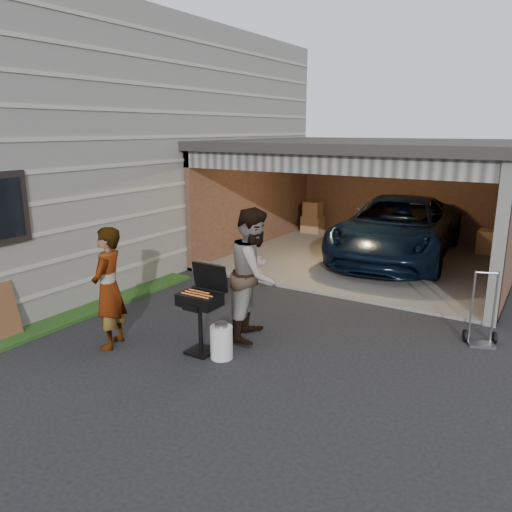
# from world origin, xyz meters

# --- Properties ---
(ground) EXTENTS (80.00, 80.00, 0.00)m
(ground) POSITION_xyz_m (0.00, 0.00, 0.00)
(ground) COLOR black
(ground) RESTS_ON ground
(house) EXTENTS (7.00, 11.00, 5.50)m
(house) POSITION_xyz_m (-6.00, 4.00, 2.75)
(house) COLOR #474744
(house) RESTS_ON ground
(groundcover_strip) EXTENTS (0.50, 8.00, 0.06)m
(groundcover_strip) POSITION_xyz_m (-2.25, -1.00, 0.03)
(groundcover_strip) COLOR #193814
(groundcover_strip) RESTS_ON ground
(garage) EXTENTS (6.80, 6.30, 2.90)m
(garage) POSITION_xyz_m (0.76, 6.79, 1.87)
(garage) COLOR #605E59
(garage) RESTS_ON ground
(minivan) EXTENTS (2.91, 5.56, 1.49)m
(minivan) POSITION_xyz_m (1.32, 6.90, 0.75)
(minivan) COLOR black
(minivan) RESTS_ON ground
(woman) EXTENTS (0.66, 0.78, 1.81)m
(woman) POSITION_xyz_m (-0.82, -0.30, 0.91)
(woman) COLOR silver
(woman) RESTS_ON ground
(man) EXTENTS (1.01, 1.16, 2.03)m
(man) POSITION_xyz_m (0.80, 1.13, 1.02)
(man) COLOR #45301B
(man) RESTS_ON ground
(bbq_grill) EXTENTS (0.58, 0.51, 1.29)m
(bbq_grill) POSITION_xyz_m (0.47, 0.23, 0.77)
(bbq_grill) COLOR black
(bbq_grill) RESTS_ON ground
(propane_tank) EXTENTS (0.40, 0.40, 0.48)m
(propane_tank) POSITION_xyz_m (0.82, 0.22, 0.24)
(propane_tank) COLOR white
(propane_tank) RESTS_ON ground
(hand_truck) EXTENTS (0.51, 0.47, 1.13)m
(hand_truck) POSITION_xyz_m (3.87, 2.67, 0.22)
(hand_truck) COLOR slate
(hand_truck) RESTS_ON ground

